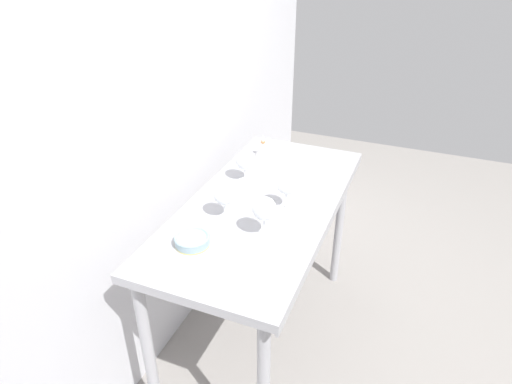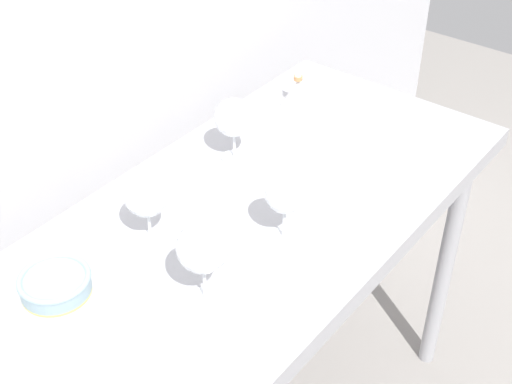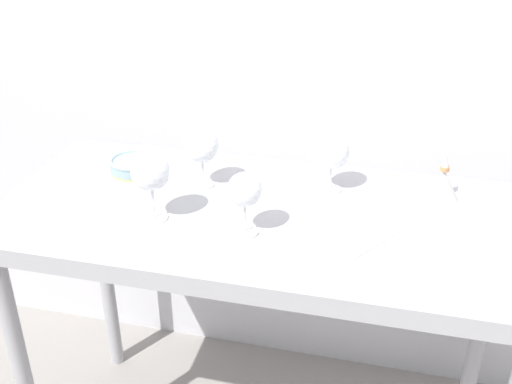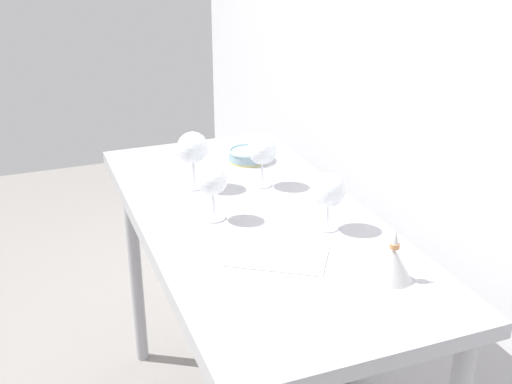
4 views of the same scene
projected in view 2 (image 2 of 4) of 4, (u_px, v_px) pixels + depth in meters
steel_counter at (247, 248)px, 1.68m from camera, size 1.40×0.65×0.90m
wine_glass_far_left at (146, 197)px, 1.47m from camera, size 0.09×0.09×0.17m
wine_glass_near_left at (203, 249)px, 1.32m from camera, size 0.10×0.10×0.18m
wine_glass_near_center at (285, 196)px, 1.48m from camera, size 0.08×0.08×0.16m
wine_glass_far_right at (234, 119)px, 1.72m from camera, size 0.09×0.09×0.16m
tasting_sheet_upper at (322, 166)px, 1.76m from camera, size 0.26×0.29×0.00m
tasting_bowl at (55, 283)px, 1.41m from camera, size 0.14×0.14×0.04m
decanter_funnel at (298, 93)px, 1.97m from camera, size 0.10×0.10×0.13m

